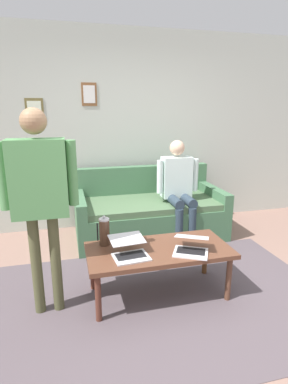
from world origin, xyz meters
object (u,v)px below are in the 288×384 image
(french_press, at_px, (104,232))
(person_seated, at_px, (178,185))
(laptop_left, at_px, (191,247))
(couch, at_px, (149,213))
(coffee_table, at_px, (159,253))
(laptop_center, at_px, (130,250))
(person_standing, at_px, (39,188))

(french_press, height_order, person_seated, person_seated)
(laptop_left, bearing_deg, couch, -91.27)
(coffee_table, distance_m, person_seated, 1.35)
(laptop_center, relative_size, person_seated, 0.29)
(french_press, bearing_deg, couch, -121.79)
(couch, distance_m, laptop_center, 1.58)
(laptop_center, height_order, french_press, french_press)
(french_press, xyz_separation_m, person_seated, (-1.07, -0.97, 0.14))
(person_standing, bearing_deg, laptop_left, 173.37)
(couch, height_order, laptop_center, couch)
(coffee_table, height_order, french_press, french_press)
(coffee_table, relative_size, person_standing, 0.76)
(couch, distance_m, french_press, 1.43)
(laptop_center, distance_m, person_seated, 1.54)
(person_seated, bearing_deg, french_press, 42.14)
(couch, relative_size, laptop_left, 4.77)
(french_press, height_order, person_standing, person_standing)
(person_standing, bearing_deg, coffee_table, 179.61)
(french_press, bearing_deg, coffee_table, 156.72)
(couch, relative_size, coffee_table, 1.51)
(coffee_table, bearing_deg, laptop_left, 151.78)
(coffee_table, bearing_deg, person_seated, -117.78)
(laptop_left, xyz_separation_m, laptop_center, (0.53, -0.06, 0.00))
(couch, relative_size, laptop_center, 5.18)
(laptop_center, bearing_deg, french_press, -56.77)
(coffee_table, xyz_separation_m, french_press, (0.46, -0.20, 0.18))
(couch, xyz_separation_m, person_standing, (1.25, 1.38, 0.77))
(couch, height_order, person_standing, person_standing)
(couch, distance_m, person_seated, 0.58)
(laptop_center, bearing_deg, person_standing, -6.56)
(person_standing, xyz_separation_m, person_seated, (-1.58, -1.16, -0.34))
(laptop_left, distance_m, laptop_center, 0.53)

